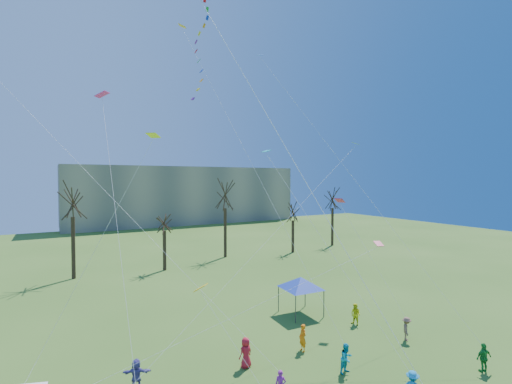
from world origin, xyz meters
TOP-DOWN VIEW (x-y plane):
  - distant_building at (22.00, 82.00)m, footprint 60.00×14.00m
  - bare_tree_row at (2.23, 36.25)m, footprint 68.20×8.64m
  - big_box_kite at (-2.07, 7.07)m, footprint 4.01×6.21m
  - canopy_tent_blue at (9.13, 13.22)m, footprint 4.32×4.32m
  - festival_crowd at (0.44, 4.87)m, footprint 26.76×10.04m
  - small_kites_aloft at (0.20, 10.28)m, footprint 29.61×18.30m

SIDE VIEW (x-z plane):
  - festival_crowd at x=0.44m, z-range -0.06..1.80m
  - canopy_tent_blue at x=9.13m, z-range 1.13..4.37m
  - bare_tree_row at x=2.23m, z-range 1.64..13.14m
  - distant_building at x=22.00m, z-range 0.00..15.00m
  - small_kites_aloft at x=0.20m, z-range -3.31..30.12m
  - big_box_kite at x=-2.07m, z-range 6.93..30.29m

